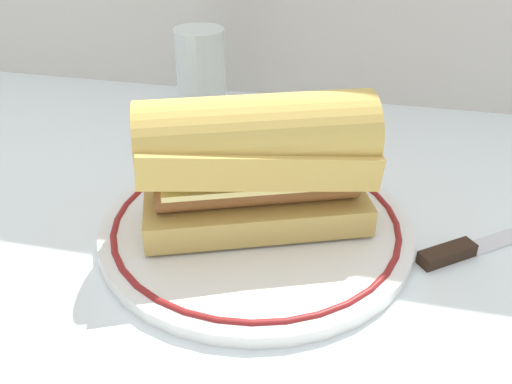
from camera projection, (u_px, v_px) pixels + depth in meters
ground_plane at (237, 245)px, 0.50m from camera, size 1.50×1.50×0.00m
plate at (256, 226)px, 0.52m from camera, size 0.29×0.29×0.01m
sausage_sandwich at (256, 160)px, 0.48m from camera, size 0.22×0.15×0.12m
drinking_glass at (201, 80)px, 0.73m from camera, size 0.07×0.07×0.12m
butter_knife at (477, 245)px, 0.50m from camera, size 0.13×0.11×0.01m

